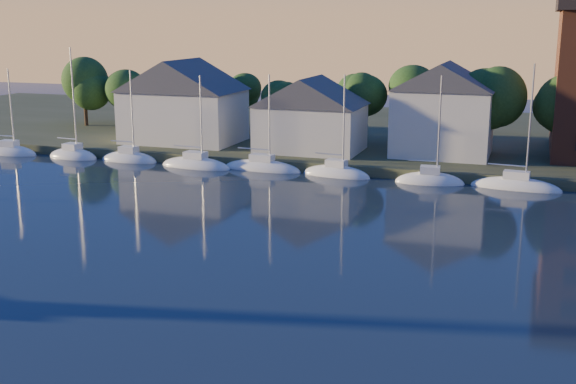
% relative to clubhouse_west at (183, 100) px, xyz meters
% --- Properties ---
extents(shoreline_land, '(160.00, 50.00, 2.00)m').
position_rel_clubhouse_west_xyz_m(shoreline_land, '(22.00, 17.00, -5.93)').
color(shoreline_land, '#333B22').
rests_on(shoreline_land, ground).
extents(wooden_dock, '(120.00, 3.00, 1.00)m').
position_rel_clubhouse_west_xyz_m(wooden_dock, '(22.00, -6.00, -5.93)').
color(wooden_dock, brown).
rests_on(wooden_dock, ground).
extents(clubhouse_west, '(13.65, 9.45, 9.64)m').
position_rel_clubhouse_west_xyz_m(clubhouse_west, '(0.00, 0.00, 0.00)').
color(clubhouse_west, beige).
rests_on(clubhouse_west, shoreline_land).
extents(clubhouse_centre, '(11.55, 8.40, 8.08)m').
position_rel_clubhouse_west_xyz_m(clubhouse_centre, '(16.00, -1.00, -0.80)').
color(clubhouse_centre, beige).
rests_on(clubhouse_centre, shoreline_land).
extents(clubhouse_east, '(10.50, 8.40, 9.80)m').
position_rel_clubhouse_west_xyz_m(clubhouse_east, '(30.00, 1.00, 0.07)').
color(clubhouse_east, beige).
rests_on(clubhouse_east, shoreline_land).
extents(tree_line, '(93.40, 5.40, 8.90)m').
position_rel_clubhouse_west_xyz_m(tree_line, '(24.00, 5.00, 1.24)').
color(tree_line, '#362518').
rests_on(tree_line, shoreline_land).
extents(moored_fleet, '(63.50, 2.40, 12.05)m').
position_rel_clubhouse_west_xyz_m(moored_fleet, '(10.00, -9.00, -5.83)').
color(moored_fleet, silver).
rests_on(moored_fleet, ground).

